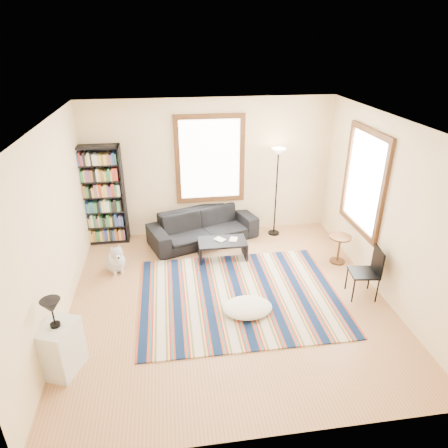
{
  "coord_description": "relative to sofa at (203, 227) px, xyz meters",
  "views": [
    {
      "loc": [
        -0.83,
        -5.25,
        3.9
      ],
      "look_at": [
        0.0,
        0.5,
        1.1
      ],
      "focal_mm": 32.0,
      "sensor_mm": 36.0,
      "label": 1
    }
  ],
  "objects": [
    {
      "name": "floor",
      "position": [
        0.21,
        -2.05,
        -0.37
      ],
      "size": [
        5.0,
        5.0,
        0.1
      ],
      "primitive_type": "cube",
      "color": "tan",
      "rests_on": "ground"
    },
    {
      "name": "ceiling",
      "position": [
        0.21,
        -2.05,
        2.53
      ],
      "size": [
        5.0,
        5.0,
        0.1
      ],
      "primitive_type": "cube",
      "color": "white",
      "rests_on": "floor"
    },
    {
      "name": "wall_back",
      "position": [
        0.21,
        0.5,
        1.08
      ],
      "size": [
        5.0,
        0.1,
        2.8
      ],
      "primitive_type": "cube",
      "color": "beige",
      "rests_on": "floor"
    },
    {
      "name": "wall_front",
      "position": [
        0.21,
        -4.6,
        1.08
      ],
      "size": [
        5.0,
        0.1,
        2.8
      ],
      "primitive_type": "cube",
      "color": "beige",
      "rests_on": "floor"
    },
    {
      "name": "wall_left",
      "position": [
        -2.34,
        -2.05,
        1.08
      ],
      "size": [
        0.1,
        5.0,
        2.8
      ],
      "primitive_type": "cube",
      "color": "beige",
      "rests_on": "floor"
    },
    {
      "name": "wall_right",
      "position": [
        2.76,
        -2.05,
        1.08
      ],
      "size": [
        0.1,
        5.0,
        2.8
      ],
      "primitive_type": "cube",
      "color": "beige",
      "rests_on": "floor"
    },
    {
      "name": "window_back",
      "position": [
        0.21,
        0.42,
        1.28
      ],
      "size": [
        1.2,
        0.06,
        1.6
      ],
      "primitive_type": "cube",
      "color": "white",
      "rests_on": "wall_back"
    },
    {
      "name": "window_right",
      "position": [
        2.68,
        -1.25,
        1.28
      ],
      "size": [
        0.06,
        1.2,
        1.6
      ],
      "primitive_type": "cube",
      "color": "white",
      "rests_on": "wall_right"
    },
    {
      "name": "rug",
      "position": [
        0.38,
        -2.01,
        -0.31
      ],
      "size": [
        3.21,
        2.57,
        0.02
      ],
      "primitive_type": "cube",
      "color": "#0C1D3E",
      "rests_on": "floor"
    },
    {
      "name": "sofa",
      "position": [
        0.0,
        0.0,
        0.0
      ],
      "size": [
        1.52,
        2.34,
        0.64
      ],
      "primitive_type": "imported",
      "rotation": [
        0.0,
        0.0,
        0.34
      ],
      "color": "black",
      "rests_on": "floor"
    },
    {
      "name": "bookshelf",
      "position": [
        -1.97,
        0.27,
        0.68
      ],
      "size": [
        0.9,
        0.3,
        2.0
      ],
      "primitive_type": "cube",
      "color": "black",
      "rests_on": "floor"
    },
    {
      "name": "coffee_table",
      "position": [
        0.29,
        -0.75,
        -0.14
      ],
      "size": [
        0.98,
        0.67,
        0.36
      ],
      "primitive_type": "cube",
      "rotation": [
        0.0,
        0.0,
        0.2
      ],
      "color": "black",
      "rests_on": "floor"
    },
    {
      "name": "book_a",
      "position": [
        0.19,
        -0.75,
        0.05
      ],
      "size": [
        0.25,
        0.24,
        0.02
      ],
      "primitive_type": "imported",
      "rotation": [
        0.0,
        0.0,
        0.69
      ],
      "color": "beige",
      "rests_on": "coffee_table"
    },
    {
      "name": "book_b",
      "position": [
        0.44,
        -0.7,
        0.05
      ],
      "size": [
        0.2,
        0.23,
        0.01
      ],
      "primitive_type": "imported",
      "rotation": [
        0.0,
        0.0,
        -0.34
      ],
      "color": "beige",
      "rests_on": "coffee_table"
    },
    {
      "name": "floor_cushion",
      "position": [
        0.44,
        -2.46,
        -0.22
      ],
      "size": [
        0.92,
        0.81,
        0.19
      ],
      "primitive_type": "ellipsoid",
      "rotation": [
        0.0,
        0.0,
        -0.37
      ],
      "color": "white",
      "rests_on": "floor"
    },
    {
      "name": "floor_lamp",
      "position": [
        1.52,
        0.1,
        0.61
      ],
      "size": [
        0.31,
        0.31,
        1.86
      ],
      "primitive_type": null,
      "rotation": [
        0.0,
        0.0,
        0.04
      ],
      "color": "black",
      "rests_on": "floor"
    },
    {
      "name": "side_table",
      "position": [
        2.41,
        -1.22,
        -0.05
      ],
      "size": [
        0.52,
        0.52,
        0.54
      ],
      "primitive_type": "cylinder",
      "rotation": [
        0.0,
        0.0,
        -0.38
      ],
      "color": "#4D2E13",
      "rests_on": "floor"
    },
    {
      "name": "folding_chair",
      "position": [
        2.36,
        -2.28,
        0.11
      ],
      "size": [
        0.47,
        0.45,
        0.86
      ],
      "primitive_type": "cube",
      "rotation": [
        0.0,
        0.0,
        -0.13
      ],
      "color": "black",
      "rests_on": "floor"
    },
    {
      "name": "white_cabinet",
      "position": [
        -2.09,
        -3.25,
        0.03
      ],
      "size": [
        0.53,
        0.6,
        0.7
      ],
      "primitive_type": "cube",
      "rotation": [
        0.0,
        0.0,
        -0.37
      ],
      "color": "silver",
      "rests_on": "floor"
    },
    {
      "name": "table_lamp",
      "position": [
        -2.09,
        -3.25,
        0.57
      ],
      "size": [
        0.3,
        0.3,
        0.38
      ],
      "primitive_type": null,
      "rotation": [
        0.0,
        0.0,
        -0.3
      ],
      "color": "black",
      "rests_on": "white_cabinet"
    },
    {
      "name": "dog",
      "position": [
        -1.68,
        -0.93,
        -0.04
      ],
      "size": [
        0.56,
        0.66,
        0.56
      ],
      "primitive_type": null,
      "rotation": [
        0.0,
        0.0,
        0.35
      ],
      "color": "#B9B9B9",
      "rests_on": "floor"
    }
  ]
}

